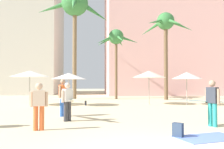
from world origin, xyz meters
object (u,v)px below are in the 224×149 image
palm_tree_left (116,40)px  palm_tree_center (75,7)px  cafe_umbrella_0 (30,74)px  cafe_umbrella_4 (149,74)px  beach_towel (208,138)px  person_mid_right (211,101)px  palm_tree_far_left (166,28)px  person_near_left (63,96)px  cafe_umbrella_2 (69,76)px  cafe_umbrella_3 (187,76)px  person_near_right (39,104)px  person_far_left (68,100)px  backpack (178,130)px

palm_tree_left → palm_tree_center: palm_tree_center is taller
cafe_umbrella_0 → cafe_umbrella_4: cafe_umbrella_4 is taller
beach_towel → person_mid_right: bearing=60.6°
palm_tree_far_left → person_near_left: (-8.48, -10.90, -5.89)m
cafe_umbrella_2 → person_near_left: cafe_umbrella_2 is taller
cafe_umbrella_0 → palm_tree_far_left: bearing=22.8°
palm_tree_center → cafe_umbrella_0: palm_tree_center is taller
cafe_umbrella_0 → person_near_left: bearing=-63.8°
cafe_umbrella_4 → person_near_left: 8.36m
palm_tree_left → cafe_umbrella_4: (1.81, -6.18, -3.57)m
cafe_umbrella_3 → person_near_right: 12.37m
cafe_umbrella_4 → person_near_left: bearing=-133.2°
cafe_umbrella_4 → cafe_umbrella_0: bearing=179.6°
palm_tree_far_left → person_near_right: bearing=-121.8°
cafe_umbrella_0 → cafe_umbrella_3: cafe_umbrella_0 is taller
palm_tree_left → beach_towel: bearing=-87.1°
person_near_left → beach_towel: bearing=156.9°
palm_tree_far_left → person_mid_right: 15.52m
cafe_umbrella_3 → person_far_left: cafe_umbrella_3 is taller
palm_tree_center → cafe_umbrella_3: palm_tree_center is taller
person_near_left → cafe_umbrella_0: bearing=-40.0°
cafe_umbrella_0 → backpack: 13.12m
cafe_umbrella_3 → person_far_left: 10.41m
palm_tree_center → person_far_left: bearing=-87.5°
backpack → person_near_right: bearing=113.8°
person_near_right → cafe_umbrella_0: bearing=-173.6°
cafe_umbrella_3 → person_mid_right: (-2.47, -8.46, -1.19)m
cafe_umbrella_0 → beach_towel: cafe_umbrella_0 is taller
cafe_umbrella_4 → person_near_left: cafe_umbrella_4 is taller
palm_tree_far_left → palm_tree_left: 4.93m
palm_tree_left → cafe_umbrella_2: size_ratio=2.78×
cafe_umbrella_2 → person_mid_right: cafe_umbrella_2 is taller
palm_tree_far_left → person_near_right: palm_tree_far_left is taller
beach_towel → palm_tree_left: bearing=92.9°
palm_tree_left → person_mid_right: bearing=-82.8°
palm_tree_center → person_mid_right: palm_tree_center is taller
palm_tree_center → beach_towel: (4.98, -17.58, -9.09)m
beach_towel → person_near_left: 7.00m
cafe_umbrella_2 → person_far_left: size_ratio=0.99×
palm_tree_far_left → person_near_left: 15.01m
cafe_umbrella_0 → person_near_left: cafe_umbrella_0 is taller
palm_tree_far_left → palm_tree_left: (-4.63, 1.31, -1.07)m
cafe_umbrella_0 → person_near_left: (2.99, -6.08, -1.27)m
cafe_umbrella_4 → person_far_left: size_ratio=1.01×
cafe_umbrella_4 → backpack: (-1.75, -10.91, -2.03)m
cafe_umbrella_4 → backpack: cafe_umbrella_4 is taller
cafe_umbrella_4 → palm_tree_left: bearing=106.3°
person_near_left → backpack: bearing=152.5°
palm_tree_far_left → backpack: palm_tree_far_left is taller
cafe_umbrella_3 → backpack: cafe_umbrella_3 is taller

